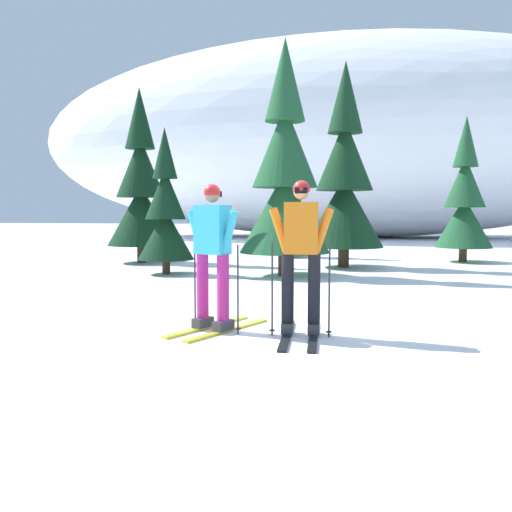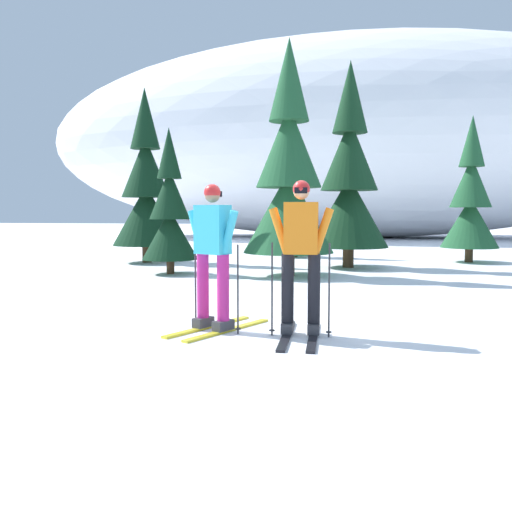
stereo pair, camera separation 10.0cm
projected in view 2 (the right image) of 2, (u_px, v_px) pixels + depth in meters
ground_plane at (255, 318)px, 7.66m from camera, size 120.00×120.00×0.00m
skier_orange_jacket at (301, 254)px, 6.55m from camera, size 0.78×1.58×1.86m
skier_cyan_jacket at (213, 254)px, 6.80m from camera, size 1.09×1.60×1.83m
pine_tree_far_left at (146, 190)px, 16.07m from camera, size 1.96×1.96×5.08m
pine_tree_left at (170, 213)px, 13.10m from camera, size 1.34×1.34×3.48m
pine_tree_center_left at (295, 209)px, 18.09m from camera, size 1.46×1.46×3.78m
pine_tree_center at (289, 178)px, 12.60m from camera, size 2.10×2.10×5.43m
pine_tree_center_right at (349, 182)px, 14.56m from camera, size 2.11×2.11×5.46m
pine_tree_right at (470, 201)px, 16.13m from camera, size 1.66×1.66×4.30m
snow_ridge_background at (358, 138)px, 31.91m from camera, size 37.36×14.13×11.52m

